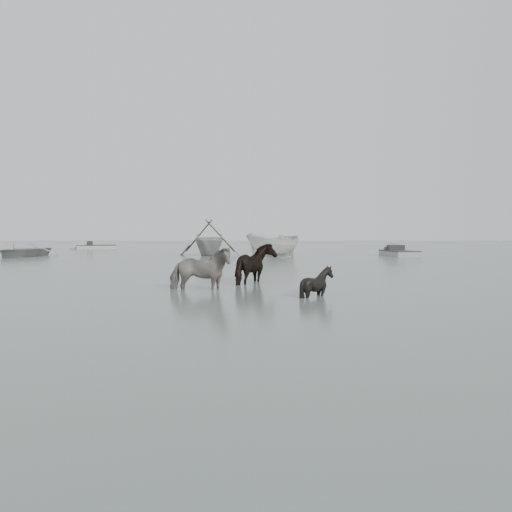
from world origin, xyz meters
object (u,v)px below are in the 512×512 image
(pony_black, at_px, (317,275))
(pony_pinto, at_px, (200,263))
(rowboat_lead, at_px, (22,249))
(pony_dark, at_px, (257,258))

(pony_black, bearing_deg, pony_pinto, 66.78)
(rowboat_lead, bearing_deg, pony_black, -40.91)
(pony_dark, bearing_deg, pony_black, -152.78)
(pony_dark, relative_size, pony_black, 1.42)
(pony_black, bearing_deg, rowboat_lead, 40.10)
(pony_black, height_order, rowboat_lead, pony_black)
(pony_dark, height_order, pony_black, pony_dark)
(pony_pinto, xyz_separation_m, pony_dark, (1.65, 1.99, 0.02))
(pony_dark, xyz_separation_m, rowboat_lead, (-16.15, 16.51, -0.33))
(rowboat_lead, bearing_deg, pony_dark, -38.56)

